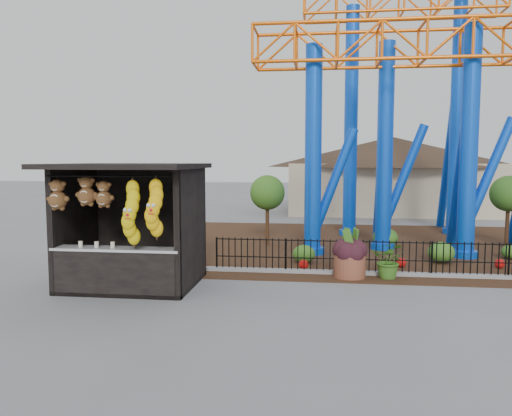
# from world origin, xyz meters

# --- Properties ---
(ground) EXTENTS (120.00, 120.00, 0.00)m
(ground) POSITION_xyz_m (0.00, 0.00, 0.00)
(ground) COLOR slate
(ground) RESTS_ON ground
(mulch_bed) EXTENTS (18.00, 12.00, 0.02)m
(mulch_bed) POSITION_xyz_m (4.00, 8.00, 0.01)
(mulch_bed) COLOR #331E11
(mulch_bed) RESTS_ON ground
(curb) EXTENTS (18.00, 0.18, 0.12)m
(curb) POSITION_xyz_m (4.00, 3.00, 0.06)
(curb) COLOR gray
(curb) RESTS_ON ground
(prize_booth) EXTENTS (3.50, 3.40, 3.12)m
(prize_booth) POSITION_xyz_m (-2.99, 0.91, 1.52)
(prize_booth) COLOR black
(prize_booth) RESTS_ON ground
(picket_fence) EXTENTS (12.20, 0.06, 1.00)m
(picket_fence) POSITION_xyz_m (4.90, 3.00, 0.50)
(picket_fence) COLOR black
(picket_fence) RESTS_ON ground
(roller_coaster) EXTENTS (11.00, 6.37, 10.82)m
(roller_coaster) POSITION_xyz_m (5.12, 8.23, 6.44)
(roller_coaster) COLOR blue
(roller_coaster) RESTS_ON ground
(terracotta_planter) EXTENTS (0.97, 0.97, 0.63)m
(terracotta_planter) POSITION_xyz_m (2.57, 2.70, 0.32)
(terracotta_planter) COLOR brown
(terracotta_planter) RESTS_ON ground
(planter_foliage) EXTENTS (0.70, 0.70, 0.64)m
(planter_foliage) POSITION_xyz_m (2.57, 2.70, 0.95)
(planter_foliage) COLOR black
(planter_foliage) RESTS_ON terracotta_planter
(potted_plant) EXTENTS (1.13, 1.06, 1.00)m
(potted_plant) POSITION_xyz_m (3.63, 2.70, 0.50)
(potted_plant) COLOR #305A1A
(potted_plant) RESTS_ON ground
(landscaping) EXTENTS (8.75, 4.56, 0.73)m
(landscaping) POSITION_xyz_m (4.92, 5.81, 0.32)
(landscaping) COLOR #33601C
(landscaping) RESTS_ON mulch_bed
(pavilion) EXTENTS (15.00, 15.00, 4.80)m
(pavilion) POSITION_xyz_m (6.00, 20.00, 3.07)
(pavilion) COLOR #BFAD8C
(pavilion) RESTS_ON ground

